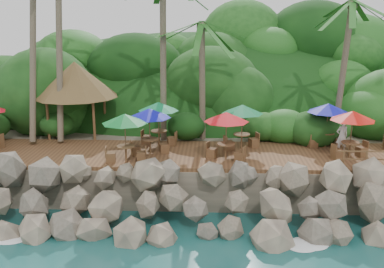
{
  "coord_description": "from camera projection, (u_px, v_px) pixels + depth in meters",
  "views": [
    {
      "loc": [
        1.08,
        -17.62,
        9.66
      ],
      "look_at": [
        0.0,
        6.0,
        3.4
      ],
      "focal_mm": 42.23,
      "sensor_mm": 36.0,
      "label": 1
    }
  ],
  "objects": [
    {
      "name": "ground",
      "position": [
        186.0,
        245.0,
        19.54
      ],
      "size": [
        140.0,
        140.0,
        0.0
      ],
      "primitive_type": "plane",
      "color": "#19514F",
      "rests_on": "ground"
    },
    {
      "name": "land_base",
      "position": [
        198.0,
        130.0,
        34.72
      ],
      "size": [
        32.0,
        25.2,
        2.1
      ],
      "primitive_type": "cube",
      "color": "gray",
      "rests_on": "ground"
    },
    {
      "name": "jungle_hill",
      "position": [
        201.0,
        121.0,
        42.23
      ],
      "size": [
        44.8,
        28.0,
        15.4
      ],
      "primitive_type": "ellipsoid",
      "color": "#143811",
      "rests_on": "ground"
    },
    {
      "name": "seawall",
      "position": [
        188.0,
        202.0,
        21.17
      ],
      "size": [
        29.0,
        4.0,
        2.3
      ],
      "primitive_type": null,
      "color": "gray",
      "rests_on": "ground"
    },
    {
      "name": "terrace",
      "position": [
        192.0,
        155.0,
        24.77
      ],
      "size": [
        26.0,
        5.0,
        0.2
      ],
      "primitive_type": "cube",
      "color": "brown",
      "rests_on": "land_base"
    },
    {
      "name": "jungle_foliage",
      "position": [
        197.0,
        147.0,
        34.02
      ],
      "size": [
        44.0,
        16.0,
        12.0
      ],
      "primitive_type": null,
      "color": "#143811",
      "rests_on": "ground"
    },
    {
      "name": "foam_line",
      "position": [
        186.0,
        241.0,
        19.82
      ],
      "size": [
        25.2,
        0.8,
        0.06
      ],
      "color": "white",
      "rests_on": "ground"
    },
    {
      "name": "palapa",
      "position": [
        75.0,
        79.0,
        27.86
      ],
      "size": [
        5.21,
        5.21,
        4.6
      ],
      "color": "brown",
      "rests_on": "ground"
    },
    {
      "name": "dining_clusters",
      "position": [
        194.0,
        115.0,
        24.37
      ],
      "size": [
        25.94,
        5.54,
        2.54
      ],
      "color": "brown",
      "rests_on": "terrace"
    },
    {
      "name": "waiter",
      "position": [
        342.0,
        136.0,
        24.62
      ],
      "size": [
        0.78,
        0.61,
        1.87
      ],
      "primitive_type": "imported",
      "rotation": [
        0.0,
        0.0,
        3.41
      ],
      "color": "white",
      "rests_on": "terrace"
    }
  ]
}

